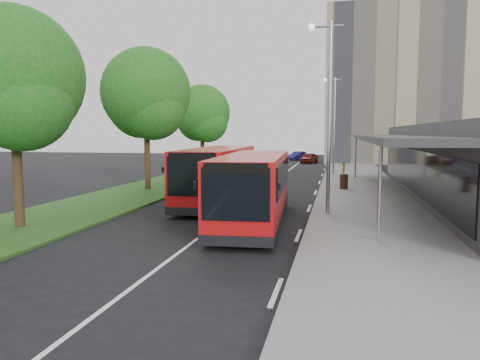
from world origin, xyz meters
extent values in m
plane|color=black|center=(0.00, 0.00, 0.00)|extent=(120.00, 120.00, 0.00)
cube|color=slate|center=(6.00, 20.00, 0.07)|extent=(5.00, 80.00, 0.15)
cube|color=#204115|center=(-7.00, 20.00, 0.05)|extent=(5.00, 80.00, 0.10)
cube|color=silver|center=(0.00, 15.00, 0.01)|extent=(0.12, 70.00, 0.01)
cube|color=silver|center=(3.30, -8.00, 0.01)|extent=(0.12, 2.00, 0.01)
cube|color=silver|center=(3.30, -2.00, 0.01)|extent=(0.12, 2.00, 0.01)
cube|color=silver|center=(3.30, 4.00, 0.01)|extent=(0.12, 2.00, 0.01)
cube|color=silver|center=(3.30, 10.00, 0.01)|extent=(0.12, 2.00, 0.01)
cube|color=silver|center=(3.30, 16.00, 0.01)|extent=(0.12, 2.00, 0.01)
cube|color=silver|center=(3.30, 22.00, 0.01)|extent=(0.12, 2.00, 0.01)
cube|color=silver|center=(3.30, 28.00, 0.01)|extent=(0.12, 2.00, 0.01)
cube|color=silver|center=(3.30, 34.00, 0.01)|extent=(0.12, 2.00, 0.01)
cube|color=silver|center=(3.30, 40.00, 0.01)|extent=(0.12, 2.00, 0.01)
cube|color=silver|center=(3.30, 46.00, 0.01)|extent=(0.12, 2.00, 0.01)
cube|color=tan|center=(14.00, 42.00, 9.00)|extent=(22.00, 12.00, 18.00)
cube|color=#2A2A2C|center=(11.00, 8.00, 2.00)|extent=(5.00, 26.00, 4.00)
cube|color=black|center=(8.48, 8.00, 1.60)|extent=(0.06, 24.00, 2.20)
cube|color=#2A2A2C|center=(7.20, 8.00, 3.30)|extent=(2.80, 26.00, 0.25)
cylinder|color=#919499|center=(5.90, -3.00, 1.65)|extent=(0.12, 0.12, 3.30)
cylinder|color=#919499|center=(5.90, 19.00, 1.65)|extent=(0.12, 0.12, 3.30)
cylinder|color=black|center=(-7.00, -3.00, 1.99)|extent=(0.36, 0.36, 3.99)
sphere|color=#1B5516|center=(-7.00, -3.00, 5.62)|extent=(5.07, 5.07, 5.07)
sphere|color=#1B5516|center=(-6.40, -3.40, 4.71)|extent=(3.62, 3.62, 3.62)
sphere|color=#1B5516|center=(-7.50, -2.50, 4.98)|extent=(3.99, 3.99, 3.99)
cylinder|color=black|center=(-7.00, 9.00, 2.15)|extent=(0.36, 0.36, 4.29)
sphere|color=#1B5516|center=(-7.00, 9.00, 6.05)|extent=(5.46, 5.46, 5.46)
sphere|color=#1B5516|center=(-6.40, 8.60, 5.07)|extent=(3.90, 3.90, 3.90)
sphere|color=#1B5516|center=(-7.50, 9.50, 5.36)|extent=(4.29, 4.29, 4.29)
cylinder|color=black|center=(-7.00, 21.00, 1.89)|extent=(0.36, 0.36, 3.78)
sphere|color=#1B5516|center=(-7.00, 21.00, 5.33)|extent=(4.81, 4.81, 4.81)
sphere|color=#1B5516|center=(-6.40, 20.60, 4.47)|extent=(3.44, 3.44, 3.44)
sphere|color=#1B5516|center=(-7.50, 21.50, 4.73)|extent=(3.78, 3.78, 3.78)
cylinder|color=#919499|center=(4.20, 2.00, 4.15)|extent=(0.16, 0.16, 8.00)
cylinder|color=#919499|center=(4.00, 2.00, 7.95)|extent=(1.40, 0.10, 0.10)
sphere|color=silver|center=(3.40, 2.00, 7.95)|extent=(0.28, 0.28, 0.28)
cylinder|color=#919499|center=(4.20, 22.00, 4.15)|extent=(0.16, 0.16, 8.00)
cylinder|color=#919499|center=(4.00, 22.00, 7.95)|extent=(1.40, 0.10, 0.10)
sphere|color=silver|center=(3.40, 22.00, 7.95)|extent=(0.28, 0.28, 0.28)
cube|color=#B6091A|center=(1.36, -0.10, 1.52)|extent=(2.88, 9.64, 2.40)
cube|color=black|center=(1.36, -0.10, 0.34)|extent=(2.90, 9.66, 0.27)
cube|color=black|center=(1.67, -4.86, 1.77)|extent=(2.04, 0.18, 1.58)
cube|color=black|center=(1.05, 4.67, 1.90)|extent=(1.99, 0.18, 1.18)
cube|color=black|center=(0.19, 0.10, 1.95)|extent=(0.58, 8.14, 1.09)
cube|color=black|center=(2.49, 0.25, 1.95)|extent=(0.58, 8.14, 1.09)
cube|color=black|center=(1.67, -4.87, 0.36)|extent=(2.26, 0.23, 0.32)
cube|color=black|center=(1.67, -4.87, 2.54)|extent=(1.90, 0.16, 0.32)
cube|color=black|center=(0.39, -4.74, 1.99)|extent=(0.09, 0.09, 0.23)
cube|color=black|center=(2.92, -4.58, 1.99)|extent=(0.09, 0.09, 0.23)
cylinder|color=black|center=(0.61, -3.23, 0.41)|extent=(0.32, 0.83, 0.82)
cylinder|color=black|center=(2.51, -3.11, 0.41)|extent=(0.32, 0.83, 0.82)
cylinder|color=black|center=(0.21, 2.92, 0.41)|extent=(0.32, 0.83, 0.82)
cylinder|color=black|center=(2.11, 3.04, 0.41)|extent=(0.32, 0.83, 0.82)
cube|color=#B6091A|center=(-1.36, 4.74, 1.56)|extent=(2.73, 9.89, 2.47)
cube|color=black|center=(-1.36, 4.74, 0.35)|extent=(2.76, 9.91, 0.28)
cube|color=black|center=(-1.16, -0.17, 1.82)|extent=(2.10, 0.14, 1.63)
cube|color=black|center=(-1.56, 9.66, 1.96)|extent=(2.05, 0.13, 1.21)
cube|color=black|center=(-2.56, 4.97, 2.01)|extent=(0.39, 8.40, 1.12)
cube|color=black|center=(-0.18, 5.07, 2.01)|extent=(0.39, 8.40, 1.12)
cube|color=black|center=(-1.16, -0.18, 0.37)|extent=(2.34, 0.18, 0.33)
cube|color=black|center=(-1.16, -0.18, 2.61)|extent=(1.96, 0.12, 0.33)
cube|color=black|center=(-2.47, -0.02, 2.05)|extent=(0.08, 0.08, 0.23)
cube|color=black|center=(0.14, 0.09, 2.05)|extent=(0.08, 0.08, 0.23)
cylinder|color=black|center=(-2.21, 1.53, 0.42)|extent=(0.31, 0.85, 0.84)
cylinder|color=black|center=(-0.25, 1.61, 0.42)|extent=(0.31, 0.85, 0.84)
cylinder|color=black|center=(-2.47, 7.87, 0.42)|extent=(0.31, 0.85, 0.84)
cylinder|color=black|center=(-0.51, 7.95, 0.42)|extent=(0.31, 0.85, 0.84)
cylinder|color=#321D14|center=(4.96, 11.02, 0.60)|extent=(0.66, 0.66, 0.90)
cylinder|color=#FFF80D|center=(5.02, 19.23, 0.71)|extent=(0.19, 0.19, 1.13)
imported|color=#54110C|center=(1.24, 37.37, 0.62)|extent=(2.21, 3.87, 1.24)
imported|color=navy|center=(-0.62, 43.68, 0.56)|extent=(2.52, 3.61, 1.13)
camera|label=1|loc=(4.61, -18.15, 3.57)|focal=35.00mm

